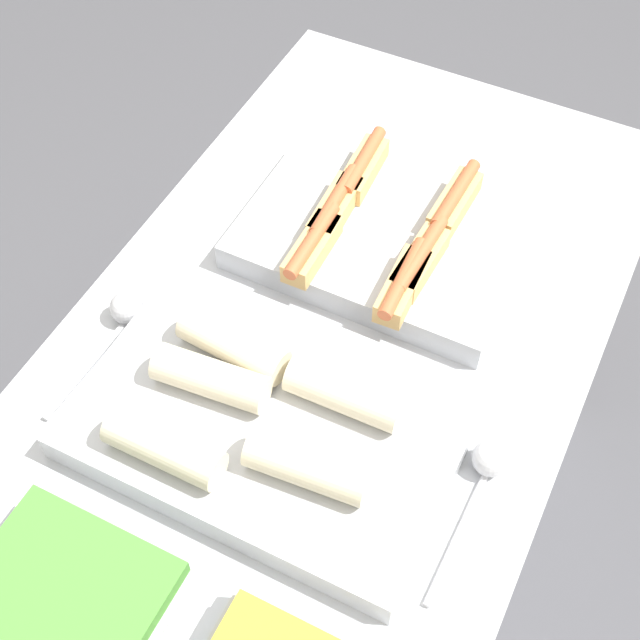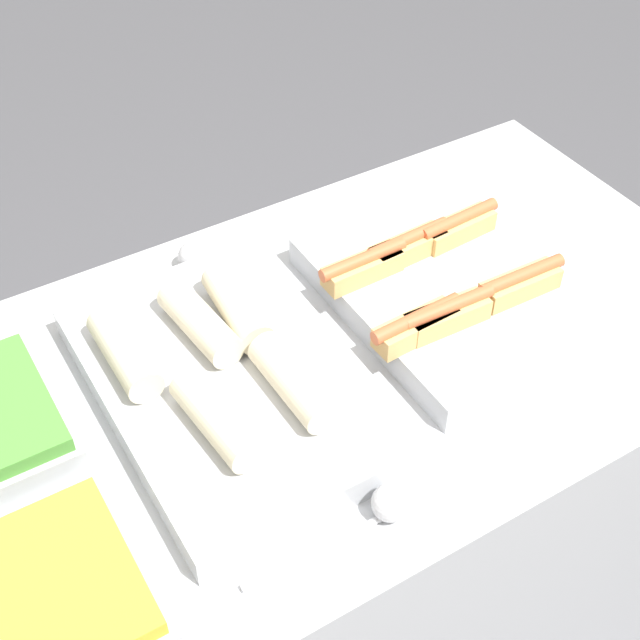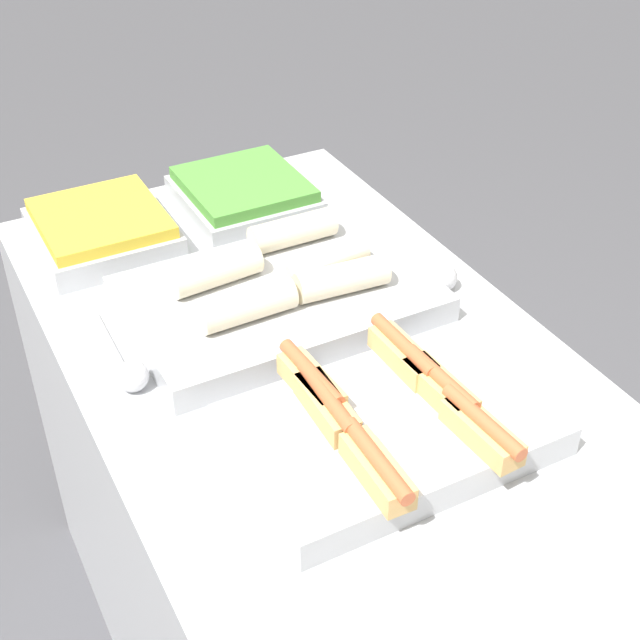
{
  "view_description": "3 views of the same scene",
  "coord_description": "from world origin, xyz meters",
  "px_view_note": "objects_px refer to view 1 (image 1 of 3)",
  "views": [
    {
      "loc": [
        -0.7,
        -0.35,
        2.06
      ],
      "look_at": [
        -0.0,
        0.0,
        1.02
      ],
      "focal_mm": 50.0,
      "sensor_mm": 36.0,
      "label": 1
    },
    {
      "loc": [
        -0.51,
        -0.83,
        1.95
      ],
      "look_at": [
        -0.0,
        0.0,
        1.02
      ],
      "focal_mm": 50.0,
      "sensor_mm": 36.0,
      "label": 2
    },
    {
      "loc": [
        1.02,
        -0.55,
        1.86
      ],
      "look_at": [
        -0.0,
        0.0,
        1.02
      ],
      "focal_mm": 50.0,
      "sensor_mm": 36.0,
      "label": 3
    }
  ],
  "objects_px": {
    "tray_wraps": "(267,419)",
    "tray_side_back": "(55,622)",
    "serving_spoon_near": "(486,468)",
    "tray_hotdogs": "(381,239)",
    "serving_spoon_far": "(122,315)"
  },
  "relations": [
    {
      "from": "tray_hotdogs",
      "to": "serving_spoon_near",
      "type": "distance_m",
      "value": 0.43
    },
    {
      "from": "tray_hotdogs",
      "to": "tray_wraps",
      "type": "distance_m",
      "value": 0.38
    },
    {
      "from": "tray_wraps",
      "to": "tray_side_back",
      "type": "bearing_deg",
      "value": 165.71
    },
    {
      "from": "tray_side_back",
      "to": "serving_spoon_near",
      "type": "height_order",
      "value": "tray_side_back"
    },
    {
      "from": "tray_side_back",
      "to": "serving_spoon_far",
      "type": "distance_m",
      "value": 0.48
    },
    {
      "from": "serving_spoon_far",
      "to": "serving_spoon_near",
      "type": "bearing_deg",
      "value": -89.63
    },
    {
      "from": "tray_wraps",
      "to": "serving_spoon_near",
      "type": "relative_size",
      "value": 2.13
    },
    {
      "from": "tray_wraps",
      "to": "tray_side_back",
      "type": "distance_m",
      "value": 0.38
    },
    {
      "from": "tray_hotdogs",
      "to": "tray_wraps",
      "type": "relative_size",
      "value": 0.86
    },
    {
      "from": "tray_wraps",
      "to": "tray_hotdogs",
      "type": "bearing_deg",
      "value": -0.63
    },
    {
      "from": "tray_wraps",
      "to": "serving_spoon_near",
      "type": "bearing_deg",
      "value": -76.54
    },
    {
      "from": "tray_hotdogs",
      "to": "tray_side_back",
      "type": "distance_m",
      "value": 0.75
    },
    {
      "from": "tray_hotdogs",
      "to": "serving_spoon_near",
      "type": "xyz_separation_m",
      "value": [
        -0.31,
        -0.3,
        -0.01
      ]
    },
    {
      "from": "tray_hotdogs",
      "to": "tray_wraps",
      "type": "xyz_separation_m",
      "value": [
        -0.38,
        0.0,
        0.0
      ]
    },
    {
      "from": "tray_side_back",
      "to": "serving_spoon_near",
      "type": "bearing_deg",
      "value": -42.08
    }
  ]
}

